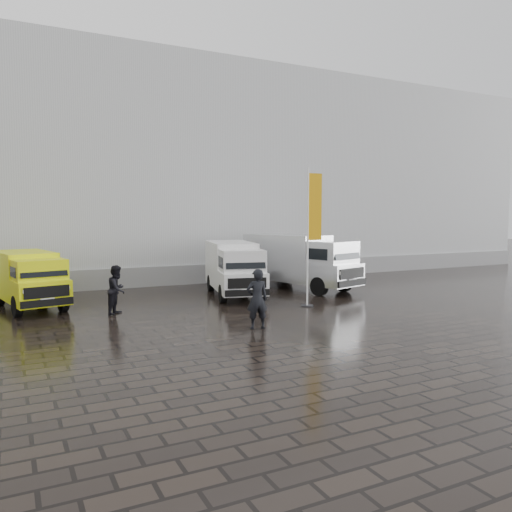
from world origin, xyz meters
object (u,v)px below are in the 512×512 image
(van_white, at_px, (234,269))
(person_front, at_px, (257,299))
(person_tent, at_px, (117,290))
(van_yellow, at_px, (29,280))
(wheelie_bin, at_px, (285,270))
(van_silver, at_px, (300,262))
(flagpole, at_px, (312,229))

(van_white, relative_size, person_front, 2.87)
(person_tent, bearing_deg, person_front, -106.00)
(van_yellow, bearing_deg, person_front, -59.89)
(van_white, height_order, wheelie_bin, van_white)
(person_front, xyz_separation_m, person_tent, (-3.47, 4.41, -0.06))
(van_white, height_order, van_silver, van_silver)
(van_silver, relative_size, flagpole, 1.12)
(person_front, bearing_deg, flagpole, -134.95)
(van_silver, height_order, flagpole, flagpole)
(van_silver, bearing_deg, van_white, 169.30)
(flagpole, distance_m, person_front, 5.02)
(flagpole, height_order, wheelie_bin, flagpole)
(van_yellow, distance_m, van_silver, 11.96)
(van_yellow, bearing_deg, van_white, -16.73)
(van_silver, relative_size, person_tent, 3.41)
(van_white, distance_m, wheelie_bin, 6.39)
(van_white, xyz_separation_m, person_front, (-2.00, -6.29, -0.23))
(van_yellow, relative_size, van_white, 0.86)
(van_white, distance_m, person_front, 6.61)
(flagpole, xyz_separation_m, wheelie_bin, (3.20, 7.69, -2.53))
(van_yellow, distance_m, person_front, 9.43)
(person_front, height_order, person_tent, person_front)
(van_white, bearing_deg, flagpole, -51.87)
(van_silver, xyz_separation_m, person_front, (-5.68, -6.67, -0.36))
(van_white, xyz_separation_m, wheelie_bin, (4.92, 4.03, -0.66))
(person_tent, bearing_deg, wheelie_bin, -24.54)
(van_yellow, xyz_separation_m, van_white, (8.27, -0.75, 0.10))
(van_white, height_order, flagpole, flagpole)
(van_silver, bearing_deg, person_front, -146.98)
(van_yellow, height_order, person_tent, van_yellow)
(van_silver, bearing_deg, van_yellow, 161.65)
(wheelie_bin, relative_size, person_tent, 0.59)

